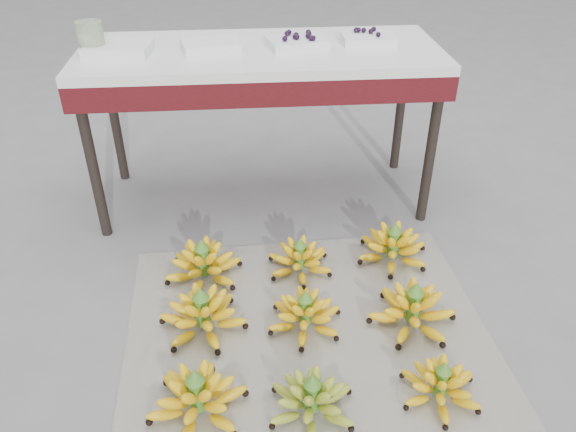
{
  "coord_description": "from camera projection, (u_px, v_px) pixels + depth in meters",
  "views": [
    {
      "loc": [
        -0.21,
        -1.41,
        1.42
      ],
      "look_at": [
        -0.07,
        0.3,
        0.29
      ],
      "focal_mm": 35.0,
      "sensor_mm": 36.0,
      "label": 1
    }
  ],
  "objects": [
    {
      "name": "ground",
      "position": [
        314.0,
        331.0,
        1.97
      ],
      "size": [
        60.0,
        60.0,
        0.0
      ],
      "primitive_type": "plane",
      "color": "slate",
      "rests_on": "ground"
    },
    {
      "name": "newspaper_mat",
      "position": [
        307.0,
        331.0,
        1.96
      ],
      "size": [
        1.29,
        1.1,
        0.01
      ],
      "primitive_type": "cube",
      "rotation": [
        0.0,
        0.0,
        0.04
      ],
      "color": "silver",
      "rests_on": "ground"
    },
    {
      "name": "bunch_front_left",
      "position": [
        197.0,
        398.0,
        1.64
      ],
      "size": [
        0.31,
        0.31,
        0.18
      ],
      "rotation": [
        0.0,
        0.0,
        0.05
      ],
      "color": "yellow",
      "rests_on": "newspaper_mat"
    },
    {
      "name": "bunch_front_center",
      "position": [
        312.0,
        400.0,
        1.65
      ],
      "size": [
        0.29,
        0.29,
        0.16
      ],
      "rotation": [
        0.0,
        0.0,
        -0.11
      ],
      "color": "olive",
      "rests_on": "newspaper_mat"
    },
    {
      "name": "bunch_front_right",
      "position": [
        440.0,
        386.0,
        1.7
      ],
      "size": [
        0.28,
        0.28,
        0.15
      ],
      "rotation": [
        0.0,
        0.0,
        0.16
      ],
      "color": "yellow",
      "rests_on": "newspaper_mat"
    },
    {
      "name": "bunch_mid_left",
      "position": [
        203.0,
        315.0,
        1.94
      ],
      "size": [
        0.39,
        0.39,
        0.18
      ],
      "rotation": [
        0.0,
        0.0,
        -0.36
      ],
      "color": "yellow",
      "rests_on": "newspaper_mat"
    },
    {
      "name": "bunch_mid_center",
      "position": [
        305.0,
        314.0,
        1.95
      ],
      "size": [
        0.32,
        0.32,
        0.16
      ],
      "rotation": [
        0.0,
        0.0,
        0.25
      ],
      "color": "yellow",
      "rests_on": "newspaper_mat"
    },
    {
      "name": "bunch_mid_right",
      "position": [
        413.0,
        310.0,
        1.96
      ],
      "size": [
        0.35,
        0.35,
        0.19
      ],
      "rotation": [
        0.0,
        0.0,
        -0.16
      ],
      "color": "yellow",
      "rests_on": "newspaper_mat"
    },
    {
      "name": "bunch_back_left",
      "position": [
        203.0,
        265.0,
        2.17
      ],
      "size": [
        0.31,
        0.31,
        0.18
      ],
      "rotation": [
        0.0,
        0.0,
        0.04
      ],
      "color": "yellow",
      "rests_on": "newspaper_mat"
    },
    {
      "name": "bunch_back_center",
      "position": [
        300.0,
        259.0,
        2.21
      ],
      "size": [
        0.28,
        0.28,
        0.16
      ],
      "rotation": [
        0.0,
        0.0,
        0.1
      ],
      "color": "yellow",
      "rests_on": "newspaper_mat"
    },
    {
      "name": "bunch_back_right",
      "position": [
        393.0,
        247.0,
        2.27
      ],
      "size": [
        0.31,
        0.31,
        0.18
      ],
      "rotation": [
        0.0,
        0.0,
        0.05
      ],
      "color": "yellow",
      "rests_on": "newspaper_mat"
    },
    {
      "name": "vendor_table",
      "position": [
        261.0,
        68.0,
        2.37
      ],
      "size": [
        1.51,
        0.6,
        0.72
      ],
      "color": "black",
      "rests_on": "ground"
    },
    {
      "name": "tray_far_left",
      "position": [
        119.0,
        49.0,
        2.25
      ],
      "size": [
        0.28,
        0.21,
        0.04
      ],
      "color": "silver",
      "rests_on": "vendor_table"
    },
    {
      "name": "tray_left",
      "position": [
        211.0,
        45.0,
        2.3
      ],
      "size": [
        0.26,
        0.21,
        0.04
      ],
      "color": "silver",
      "rests_on": "vendor_table"
    },
    {
      "name": "tray_right",
      "position": [
        297.0,
        42.0,
        2.33
      ],
      "size": [
        0.27,
        0.22,
        0.06
      ],
      "color": "silver",
      "rests_on": "vendor_table"
    },
    {
      "name": "tray_far_right",
      "position": [
        368.0,
        38.0,
        2.38
      ],
      "size": [
        0.22,
        0.16,
        0.06
      ],
      "color": "silver",
      "rests_on": "vendor_table"
    },
    {
      "name": "glass_jar",
      "position": [
        91.0,
        38.0,
        2.22
      ],
      "size": [
        0.13,
        0.13,
        0.13
      ],
      "primitive_type": "cylinder",
      "rotation": [
        0.0,
        0.0,
        0.34
      ],
      "color": "beige",
      "rests_on": "vendor_table"
    }
  ]
}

